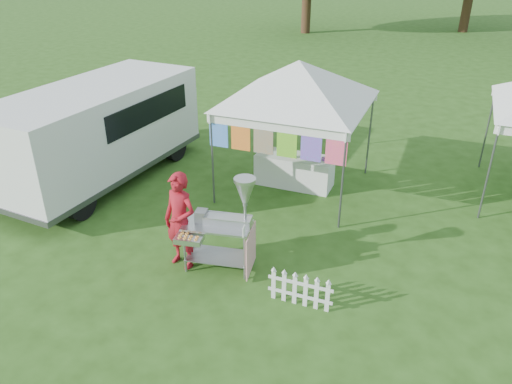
% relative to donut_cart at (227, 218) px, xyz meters
% --- Properties ---
extents(ground, '(120.00, 120.00, 0.00)m').
position_rel_donut_cart_xyz_m(ground, '(0.07, 0.07, -1.06)').
color(ground, '#274914').
rests_on(ground, ground).
extents(canopy_main, '(4.24, 4.24, 3.45)m').
position_rel_donut_cart_xyz_m(canopy_main, '(0.07, 3.56, 1.92)').
color(canopy_main, '#59595E').
rests_on(canopy_main, ground).
extents(donut_cart, '(1.32, 1.09, 1.81)m').
position_rel_donut_cart_xyz_m(donut_cart, '(0.00, 0.00, 0.00)').
color(donut_cart, gray).
rests_on(donut_cart, ground).
extents(vendor, '(0.73, 0.56, 1.81)m').
position_rel_donut_cart_xyz_m(vendor, '(-0.83, -0.17, -0.16)').
color(vendor, maroon).
rests_on(vendor, ground).
extents(cargo_van, '(2.59, 5.62, 2.28)m').
position_rel_donut_cart_xyz_m(cargo_van, '(-4.45, 2.42, 0.16)').
color(cargo_van, silver).
rests_on(cargo_van, ground).
extents(picket_fence, '(1.08, 0.03, 0.56)m').
position_rel_donut_cart_xyz_m(picket_fence, '(1.47, -0.46, -0.78)').
color(picket_fence, silver).
rests_on(picket_fence, ground).
extents(display_table, '(1.80, 0.70, 0.75)m').
position_rel_donut_cart_xyz_m(display_table, '(0.01, 3.69, -0.69)').
color(display_table, white).
rests_on(display_table, ground).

